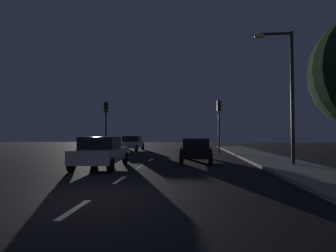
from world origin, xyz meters
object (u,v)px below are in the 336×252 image
Objects in this scene: car_oncoming_far at (132,143)px; street_lamp_right at (286,84)px; traffic_signal_right at (219,116)px; traffic_signal_left at (106,117)px; car_adjacent_lane at (101,152)px; car_stopped_ahead at (196,149)px.

street_lamp_right is (10.94, -12.93, 3.47)m from car_oncoming_far.
traffic_signal_right is 9.72m from car_oncoming_far.
street_lamp_right reaches higher than traffic_signal_left.
car_adjacent_lane is at bearing -73.12° from traffic_signal_left.
street_lamp_right is at bearing -74.62° from traffic_signal_right.
street_lamp_right reaches higher than traffic_signal_right.
traffic_signal_left is at bearing 141.02° from car_stopped_ahead.
traffic_signal_left is 1.06× the size of car_oncoming_far.
traffic_signal_right is at bearing 71.61° from car_stopped_ahead.
car_stopped_ahead is 5.95m from car_adjacent_lane.
car_stopped_ahead is 1.09× the size of car_oncoming_far.
traffic_signal_left is at bearing -180.00° from traffic_signal_right.
car_oncoming_far is (1.43, 4.04, -2.43)m from traffic_signal_left.
car_stopped_ahead is at bearing 150.59° from street_lamp_right.
traffic_signal_left reaches higher than car_stopped_ahead.
car_adjacent_lane reaches higher than car_oncoming_far.
traffic_signal_right is at bearing 54.51° from car_adjacent_lane.
traffic_signal_left reaches higher than car_adjacent_lane.
car_adjacent_lane is at bearing -144.74° from car_stopped_ahead.
traffic_signal_right reaches higher than car_oncoming_far.
traffic_signal_left is 4.93m from car_oncoming_far.
traffic_signal_right is 7.11m from car_stopped_ahead.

